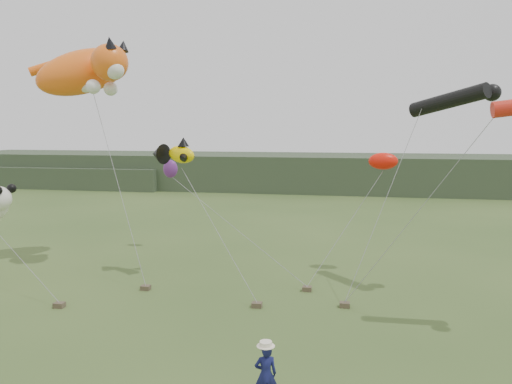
# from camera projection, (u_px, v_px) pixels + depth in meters

# --- Properties ---
(ground) EXTENTS (120.00, 120.00, 0.00)m
(ground) POSITION_uv_depth(u_px,v_px,m) (211.00, 365.00, 15.01)
(ground) COLOR #385123
(ground) RESTS_ON ground
(headland) EXTENTS (90.00, 13.00, 4.00)m
(headland) POSITION_uv_depth(u_px,v_px,m) (290.00, 172.00, 58.88)
(headland) COLOR #2D3D28
(headland) RESTS_ON ground
(festival_attendant) EXTENTS (0.67, 0.55, 1.60)m
(festival_attendant) POSITION_uv_depth(u_px,v_px,m) (266.00, 375.00, 12.77)
(festival_attendant) COLOR #131649
(festival_attendant) RESTS_ON ground
(sandbag_anchors) EXTENTS (11.54, 4.19, 0.21)m
(sandbag_anchors) POSITION_uv_depth(u_px,v_px,m) (223.00, 298.00, 20.62)
(sandbag_anchors) COLOR brown
(sandbag_anchors) RESTS_ON ground
(cat_kite) EXTENTS (6.50, 5.18, 3.57)m
(cat_kite) POSITION_uv_depth(u_px,v_px,m) (89.00, 71.00, 25.66)
(cat_kite) COLOR orange
(cat_kite) RESTS_ON ground
(fish_kite) EXTENTS (2.70, 1.77, 1.30)m
(fish_kite) POSITION_uv_depth(u_px,v_px,m) (173.00, 154.00, 23.66)
(fish_kite) COLOR #FFD602
(fish_kite) RESTS_ON ground
(tube_kites) EXTENTS (5.27, 6.87, 1.51)m
(tube_kites) POSITION_uv_depth(u_px,v_px,m) (485.00, 100.00, 19.35)
(tube_kites) COLOR black
(tube_kites) RESTS_ON ground
(misc_kites) EXTENTS (13.08, 3.38, 1.72)m
(misc_kites) POSITION_uv_depth(u_px,v_px,m) (297.00, 164.00, 26.04)
(misc_kites) COLOR red
(misc_kites) RESTS_ON ground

